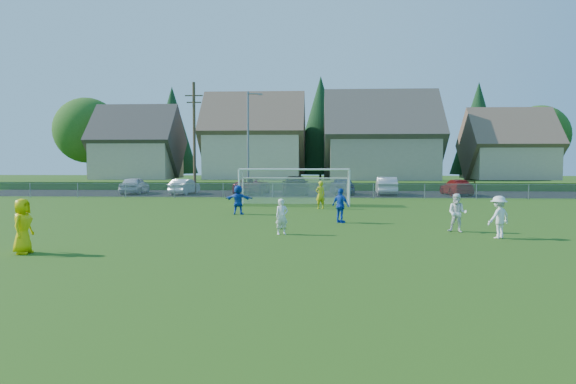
% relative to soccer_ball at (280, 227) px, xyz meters
% --- Properties ---
extents(ground, '(160.00, 160.00, 0.00)m').
position_rel_soccer_ball_xyz_m(ground, '(0.12, -3.94, -0.11)').
color(ground, '#193D0C').
rests_on(ground, ground).
extents(asphalt_lot, '(60.00, 60.00, 0.00)m').
position_rel_soccer_ball_xyz_m(asphalt_lot, '(0.12, 23.56, -0.10)').
color(asphalt_lot, black).
rests_on(asphalt_lot, ground).
extents(grass_embankment, '(70.00, 6.00, 0.80)m').
position_rel_soccer_ball_xyz_m(grass_embankment, '(0.12, 31.06, 0.29)').
color(grass_embankment, '#1E420F').
rests_on(grass_embankment, ground).
extents(soccer_ball, '(0.22, 0.22, 0.22)m').
position_rel_soccer_ball_xyz_m(soccer_ball, '(0.00, 0.00, 0.00)').
color(soccer_ball, white).
rests_on(soccer_ball, ground).
extents(referee, '(0.60, 0.90, 1.83)m').
position_rel_soccer_ball_xyz_m(referee, '(-8.07, -6.44, 0.80)').
color(referee, yellow).
rests_on(referee, ground).
extents(player_white_a, '(0.64, 0.54, 1.48)m').
position_rel_soccer_ball_xyz_m(player_white_a, '(0.17, -1.63, 0.63)').
color(player_white_a, white).
rests_on(player_white_a, ground).
extents(player_white_b, '(0.99, 0.91, 1.65)m').
position_rel_soccer_ball_xyz_m(player_white_b, '(7.62, -0.57, 0.72)').
color(player_white_b, white).
rests_on(player_white_b, ground).
extents(player_white_c, '(1.25, 1.10, 1.68)m').
position_rel_soccer_ball_xyz_m(player_white_c, '(8.79, -2.19, 0.73)').
color(player_white_c, white).
rests_on(player_white_c, ground).
extents(player_blue_a, '(1.01, 0.98, 1.70)m').
position_rel_soccer_ball_xyz_m(player_blue_a, '(2.79, 2.41, 0.74)').
color(player_blue_a, '#1345BB').
rests_on(player_blue_a, ground).
extents(player_blue_b, '(1.58, 0.63, 1.67)m').
position_rel_soccer_ball_xyz_m(player_blue_b, '(-2.81, 5.97, 0.72)').
color(player_blue_b, '#1345BB').
rests_on(player_blue_b, ground).
extents(goalkeeper, '(0.76, 0.65, 1.75)m').
position_rel_soccer_ball_xyz_m(goalkeeper, '(1.86, 9.56, 0.77)').
color(goalkeeper, gold).
rests_on(goalkeeper, ground).
extents(car_a, '(2.04, 4.57, 1.53)m').
position_rel_soccer_ball_xyz_m(car_a, '(-14.75, 22.55, 0.65)').
color(car_a, silver).
rests_on(car_a, ground).
extents(car_b, '(1.96, 4.28, 1.36)m').
position_rel_soccer_ball_xyz_m(car_b, '(-10.15, 22.32, 0.57)').
color(car_b, silver).
rests_on(car_b, ground).
extents(car_c, '(3.00, 5.62, 1.50)m').
position_rel_soccer_ball_xyz_m(car_c, '(-4.10, 22.67, 0.64)').
color(car_c, '#5C0A19').
rests_on(car_c, ground).
extents(car_d, '(2.61, 5.79, 1.65)m').
position_rel_soccer_ball_xyz_m(car_d, '(-0.26, 22.35, 0.71)').
color(car_d, black).
rests_on(car_d, ground).
extents(car_e, '(2.17, 4.69, 1.56)m').
position_rel_soccer_ball_xyz_m(car_e, '(3.88, 22.86, 0.67)').
color(car_e, '#15234C').
rests_on(car_e, ground).
extents(car_f, '(1.96, 4.85, 1.57)m').
position_rel_soccer_ball_xyz_m(car_f, '(7.72, 22.54, 0.67)').
color(car_f, silver).
rests_on(car_f, ground).
extents(car_g, '(2.07, 4.80, 1.38)m').
position_rel_soccer_ball_xyz_m(car_g, '(13.74, 22.34, 0.58)').
color(car_g, maroon).
rests_on(car_g, ground).
extents(soccer_goal, '(7.42, 1.90, 2.50)m').
position_rel_soccer_ball_xyz_m(soccer_goal, '(0.12, 12.11, 1.52)').
color(soccer_goal, white).
rests_on(soccer_goal, ground).
extents(chainlink_fence, '(52.06, 0.06, 1.20)m').
position_rel_soccer_ball_xyz_m(chainlink_fence, '(0.12, 18.06, 0.52)').
color(chainlink_fence, gray).
rests_on(chainlink_fence, ground).
extents(streetlight, '(1.38, 0.18, 9.00)m').
position_rel_soccer_ball_xyz_m(streetlight, '(-4.33, 22.06, 4.73)').
color(streetlight, slate).
rests_on(streetlight, ground).
extents(utility_pole, '(1.60, 0.26, 10.00)m').
position_rel_soccer_ball_xyz_m(utility_pole, '(-9.38, 23.06, 5.04)').
color(utility_pole, '#473321').
rests_on(utility_pole, ground).
extents(houses_row, '(53.90, 11.45, 13.27)m').
position_rel_soccer_ball_xyz_m(houses_row, '(2.09, 38.52, 7.22)').
color(houses_row, tan).
rests_on(houses_row, ground).
extents(tree_row, '(65.98, 12.36, 13.80)m').
position_rel_soccer_ball_xyz_m(tree_row, '(1.16, 44.79, 6.80)').
color(tree_row, '#382616').
rests_on(tree_row, ground).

